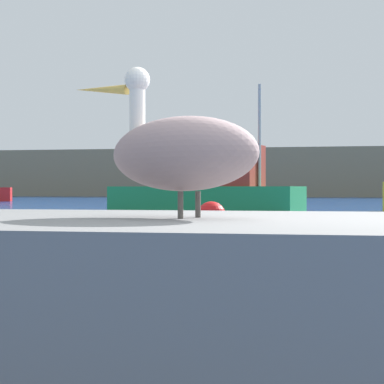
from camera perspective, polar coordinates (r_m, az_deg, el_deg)
name	(u,v)px	position (r m, az deg, el deg)	size (l,w,h in m)	color
hillside_backdrop	(303,173)	(71.37, 10.36, 1.74)	(140.00, 12.35, 5.34)	#7F755B
pier_dock	(183,298)	(3.31, -0.90, -9.96)	(3.72, 2.12, 0.87)	gray
pelican	(180,151)	(3.28, -1.11, 3.84)	(1.26, 0.80, 0.85)	gray
fishing_boat_green	(211,190)	(24.87, 1.82, 0.22)	(8.29, 4.41, 5.12)	#1E8C4C
fishing_boat_blue	(230,191)	(41.46, 3.58, 0.05)	(7.47, 2.31, 4.81)	blue
mooring_buoy	(211,216)	(14.42, 1.83, -2.28)	(0.70, 0.70, 0.70)	red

